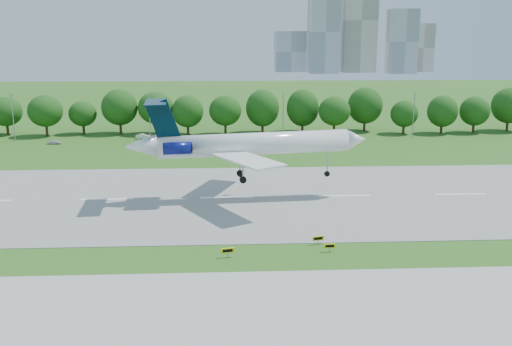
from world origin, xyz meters
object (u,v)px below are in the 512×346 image
object	(u,v)px
service_vehicle_a	(143,136)
service_vehicle_b	(55,142)
taxi_sign_left	(228,251)
airliner	(242,143)

from	to	relation	value
service_vehicle_a	service_vehicle_b	size ratio (longest dim) A/B	1.16
service_vehicle_b	taxi_sign_left	bearing A→B (deg)	-147.13
airliner	service_vehicle_b	bearing A→B (deg)	126.65
airliner	taxi_sign_left	bearing A→B (deg)	-99.93
airliner	taxi_sign_left	xyz separation A→B (m)	(-2.48, -26.59, -8.44)
taxi_sign_left	airliner	bearing A→B (deg)	71.15
taxi_sign_left	service_vehicle_a	size ratio (longest dim) A/B	0.42
taxi_sign_left	service_vehicle_a	distance (m)	88.93
taxi_sign_left	service_vehicle_a	xyz separation A→B (m)	(-22.32, 86.08, -0.22)
service_vehicle_a	airliner	bearing A→B (deg)	-167.37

